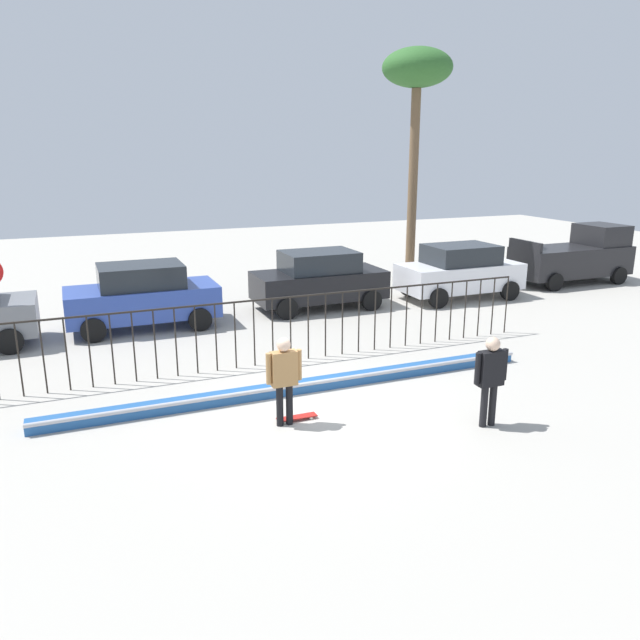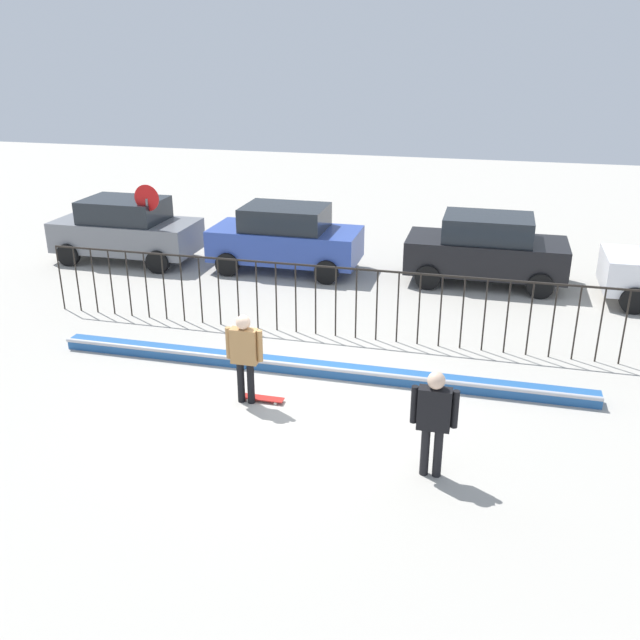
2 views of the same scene
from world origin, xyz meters
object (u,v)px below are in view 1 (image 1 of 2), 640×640
at_px(skateboard, 297,417).
at_px(pickup_truck, 575,256).
at_px(parked_car_white, 460,271).
at_px(skateboarder, 284,373).
at_px(camera_operator, 491,373).
at_px(palm_tree_tall, 417,79).
at_px(parked_car_black, 319,279).
at_px(parked_car_blue, 142,296).

height_order(skateboard, pickup_truck, pickup_truck).
bearing_deg(parked_car_white, skateboarder, -139.66).
height_order(skateboarder, camera_operator, camera_operator).
bearing_deg(palm_tree_tall, skateboarder, -129.85).
bearing_deg(parked_car_black, parked_car_blue, -177.64).
height_order(parked_car_black, pickup_truck, pickup_truck).
relative_size(skateboard, pickup_truck, 0.17).
distance_m(skateboard, parked_car_black, 8.94).
height_order(skateboarder, parked_car_white, parked_car_white).
bearing_deg(parked_car_blue, skateboarder, -74.19).
relative_size(skateboard, parked_car_white, 0.19).
height_order(camera_operator, parked_car_white, parked_car_white).
height_order(parked_car_blue, pickup_truck, pickup_truck).
xyz_separation_m(parked_car_black, parked_car_white, (5.12, -0.57, 0.00)).
xyz_separation_m(skateboard, camera_operator, (3.27, -1.61, 1.00)).
bearing_deg(skateboarder, parked_car_black, 96.97).
height_order(skateboarder, parked_car_black, parked_car_black).
bearing_deg(skateboard, skateboarder, -142.86).
bearing_deg(pickup_truck, skateboarder, -149.54).
distance_m(skateboard, parked_car_white, 11.65).
relative_size(parked_car_blue, pickup_truck, 0.91).
relative_size(skateboarder, parked_car_blue, 0.40).
distance_m(camera_operator, parked_car_white, 10.69).
bearing_deg(skateboarder, palm_tree_tall, 83.55).
distance_m(camera_operator, palm_tree_tall, 15.12).
relative_size(skateboard, parked_car_blue, 0.19).
bearing_deg(skateboard, pickup_truck, 45.41).
relative_size(pickup_truck, palm_tree_tall, 0.54).
bearing_deg(palm_tree_tall, camera_operator, -114.10).
relative_size(skateboarder, pickup_truck, 0.37).
xyz_separation_m(skateboarder, palm_tree_tall, (9.12, 10.92, 6.59)).
bearing_deg(parked_car_black, skateboard, -115.03).
xyz_separation_m(skateboarder, parked_car_blue, (-1.63, 7.93, -0.07)).
relative_size(skateboarder, parked_car_white, 0.40).
distance_m(skateboard, palm_tree_tall, 15.89).
xyz_separation_m(camera_operator, pickup_truck, (11.41, 9.65, -0.02)).
height_order(skateboarder, parked_car_blue, parked_car_blue).
height_order(parked_car_white, palm_tree_tall, palm_tree_tall).
bearing_deg(parked_car_white, camera_operator, -120.95).
bearing_deg(pickup_truck, palm_tree_tall, 156.53).
relative_size(skateboarder, camera_operator, 0.98).
bearing_deg(pickup_truck, parked_car_black, -178.16).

